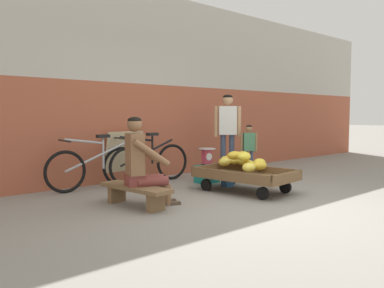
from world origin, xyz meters
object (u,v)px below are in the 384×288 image
object	(u,v)px
banana_cart	(245,176)
bicycle_far_left	(147,162)
weighing_scale	(207,156)
shopping_bag	(227,179)
customer_child	(249,145)
plastic_crate	(207,174)
vendor_seated	(142,162)
low_bench	(135,191)
bicycle_near_left	(97,167)
customer_adult	(228,126)
sign_board	(123,157)

from	to	relation	value
banana_cart	bicycle_far_left	world-z (taller)	bicycle_far_left
weighing_scale	shopping_bag	world-z (taller)	weighing_scale
customer_child	plastic_crate	bearing A→B (deg)	167.57
vendor_seated	plastic_crate	world-z (taller)	vendor_seated
low_bench	vendor_seated	size ratio (longest dim) A/B	0.98
weighing_scale	bicycle_far_left	xyz separation A→B (m)	(-0.75, 0.69, -0.10)
bicycle_near_left	customer_adult	size ratio (longest dim) A/B	1.08
bicycle_far_left	banana_cart	bearing A→B (deg)	-70.62
bicycle_near_left	bicycle_far_left	world-z (taller)	same
customer_adult	shopping_bag	size ratio (longest dim) A/B	6.38
vendor_seated	customer_child	xyz separation A→B (m)	(2.74, 0.53, 0.04)
customer_adult	shopping_bag	world-z (taller)	customer_adult
vendor_seated	customer_child	distance (m)	2.79
low_bench	bicycle_near_left	bearing A→B (deg)	80.49
shopping_bag	bicycle_far_left	bearing A→B (deg)	122.26
weighing_scale	customer_child	xyz separation A→B (m)	(0.88, -0.19, 0.15)
low_bench	bicycle_near_left	world-z (taller)	bicycle_near_left
customer_child	weighing_scale	bearing A→B (deg)	167.64
banana_cart	customer_child	size ratio (longest dim) A/B	1.55
weighing_scale	shopping_bag	size ratio (longest dim) A/B	1.25
vendor_seated	low_bench	bearing A→B (deg)	160.45
banana_cart	shopping_bag	size ratio (longest dim) A/B	6.34
banana_cart	bicycle_far_left	size ratio (longest dim) A/B	0.92
bicycle_far_left	customer_adult	size ratio (longest dim) A/B	1.08
bicycle_far_left	customer_child	bearing A→B (deg)	-28.48
banana_cart	plastic_crate	distance (m)	1.01
low_bench	plastic_crate	distance (m)	2.06
sign_board	shopping_bag	xyz separation A→B (m)	(1.01, -1.52, -0.32)
low_bench	weighing_scale	bearing A→B (deg)	19.67
weighing_scale	bicycle_near_left	bearing A→B (deg)	158.01
plastic_crate	bicycle_far_left	size ratio (longest dim) A/B	0.22
banana_cart	bicycle_near_left	size ratio (longest dim) A/B	0.92
bicycle_near_left	customer_child	size ratio (longest dim) A/B	1.69
low_bench	customer_child	world-z (taller)	customer_child
low_bench	bicycle_far_left	xyz separation A→B (m)	(1.19, 1.39, 0.15)
low_bench	vendor_seated	xyz separation A→B (m)	(0.08, -0.03, 0.37)
low_bench	plastic_crate	bearing A→B (deg)	19.70
bicycle_near_left	customer_adult	xyz separation A→B (m)	(2.36, -0.56, 0.60)
banana_cart	low_bench	bearing A→B (deg)	170.49
customer_adult	weighing_scale	bearing A→B (deg)	-169.00
low_bench	bicycle_far_left	size ratio (longest dim) A/B	0.68
bicycle_far_left	vendor_seated	bearing A→B (deg)	-127.98
plastic_crate	customer_child	bearing A→B (deg)	-12.43
low_bench	banana_cart	bearing A→B (deg)	-9.51
plastic_crate	bicycle_near_left	size ratio (longest dim) A/B	0.22
low_bench	vendor_seated	distance (m)	0.38
bicycle_near_left	customer_child	distance (m)	2.75
plastic_crate	customer_child	world-z (taller)	customer_child
low_bench	customer_adult	xyz separation A→B (m)	(2.59, 0.82, 0.75)
vendor_seated	bicycle_near_left	distance (m)	1.44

